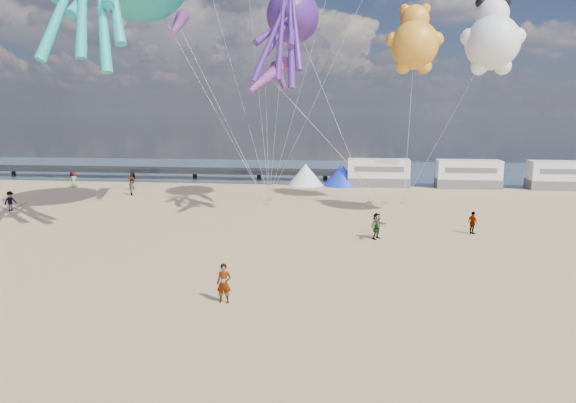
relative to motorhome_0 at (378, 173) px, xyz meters
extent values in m
plane|color=tan|center=(-6.00, -40.00, -1.50)|extent=(120.00, 120.00, 0.00)
plane|color=#324D61|center=(-6.00, 15.00, -1.48)|extent=(120.00, 120.00, 0.00)
cube|color=black|center=(-34.00, 4.00, -0.50)|extent=(60.00, 3.00, 0.50)
cube|color=silver|center=(0.00, 0.00, 0.00)|extent=(6.60, 2.50, 3.00)
cube|color=silver|center=(9.50, 0.00, 0.00)|extent=(6.60, 2.50, 3.00)
cube|color=silver|center=(19.00, 0.00, 0.00)|extent=(6.60, 2.50, 3.00)
cone|color=white|center=(-8.00, 0.00, -0.30)|extent=(4.00, 4.00, 2.40)
cone|color=#1933CC|center=(-4.00, 0.00, -0.30)|extent=(4.00, 4.00, 2.40)
imported|color=tan|center=(-8.20, -36.36, -0.65)|extent=(0.62, 0.42, 1.70)
imported|color=#7F6659|center=(-32.70, -4.95, -0.67)|extent=(0.71, 0.60, 1.67)
imported|color=#7F6659|center=(-24.19, -9.18, -0.68)|extent=(0.89, 0.95, 1.63)
imported|color=#7F6659|center=(-30.62, -18.38, -0.67)|extent=(0.89, 0.98, 1.65)
imported|color=#7F6659|center=(5.14, -22.07, -0.74)|extent=(0.96, 1.13, 1.52)
imported|color=#7F6659|center=(-1.26, -24.24, -0.66)|extent=(0.91, 1.05, 1.69)
imported|color=#7F6659|center=(-25.76, -5.81, -0.66)|extent=(1.62, 1.11, 1.68)
cube|color=gray|center=(-10.17, -13.39, -1.39)|extent=(0.50, 0.35, 0.22)
cube|color=gray|center=(-1.29, -11.46, -1.39)|extent=(0.50, 0.35, 0.22)
cube|color=gray|center=(1.72, -11.17, -1.39)|extent=(0.50, 0.35, 0.22)
cube|color=gray|center=(0.02, -11.62, -1.39)|extent=(0.50, 0.35, 0.22)
cube|color=gray|center=(-10.36, -10.84, -1.39)|extent=(0.50, 0.35, 0.22)
camera|label=1|loc=(-2.96, -56.63, 6.45)|focal=32.00mm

